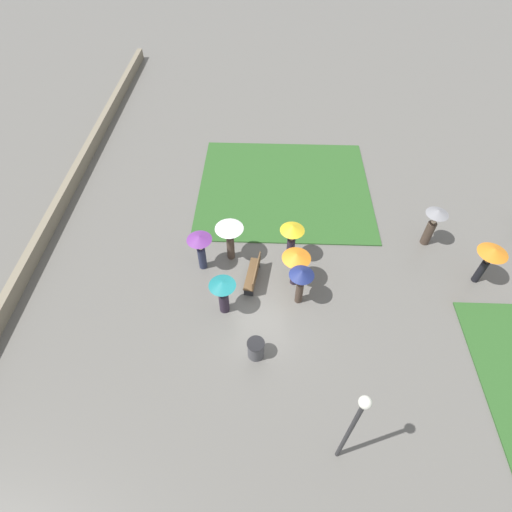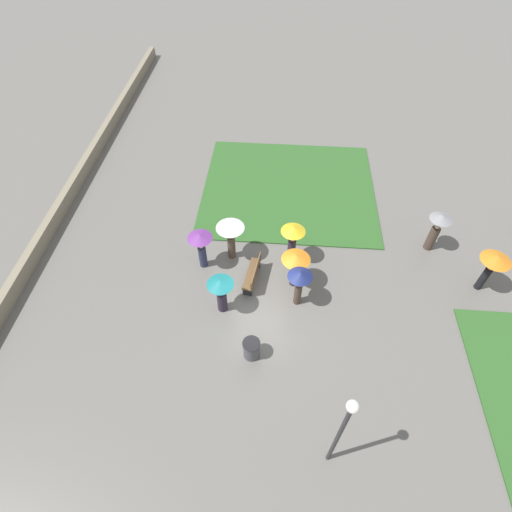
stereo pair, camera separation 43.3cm
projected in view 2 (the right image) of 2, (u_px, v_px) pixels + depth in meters
The scene contains 14 objects.
ground_plane at pixel (260, 303), 15.89m from camera, with size 90.00×90.00×0.00m, color #66635E.
lawn_patch_near at pixel (289, 188), 20.51m from camera, with size 7.83×8.68×0.06m.
parapet_wall at pixel (16, 283), 16.12m from camera, with size 45.00×0.35×0.70m.
park_bench at pixel (253, 274), 16.28m from camera, with size 1.76×0.66×0.90m.
lamp_post at pixel (343, 427), 10.04m from camera, with size 0.32×0.32×4.38m.
trash_bin at pixel (251, 349), 14.12m from camera, with size 0.64×0.64×0.82m.
crowd_person_white at pixel (231, 232), 16.40m from camera, with size 1.18×1.18×1.99m.
crowd_person_teal at pixel (221, 290), 14.81m from camera, with size 1.01×1.01×1.80m.
crowd_person_orange at pixel (296, 262), 15.52m from camera, with size 1.14×1.14×1.77m.
crowd_person_purple at pixel (201, 244), 16.21m from camera, with size 1.03×1.03×1.87m.
crowd_person_navy at pixel (300, 281), 14.89m from camera, with size 0.95×0.95×1.88m.
crowd_person_yellow at pixel (293, 237), 16.33m from camera, with size 1.01×1.01×2.00m.
lone_walker_far_path at pixel (494, 263), 15.25m from camera, with size 1.15×1.15×1.95m.
lone_walker_mid_plaza at pixel (437, 228), 16.92m from camera, with size 0.95×0.95×1.96m.
Camera 2 is at (8.98, 0.54, 13.23)m, focal length 28.00 mm.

